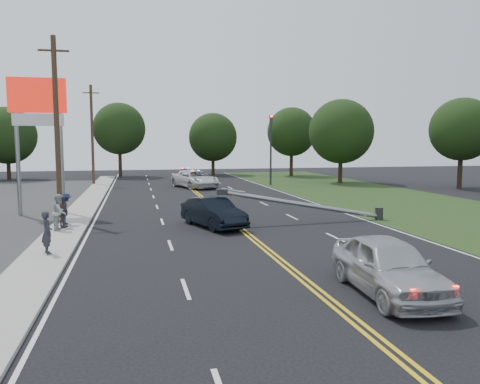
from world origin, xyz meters
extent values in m
plane|color=black|center=(0.00, 0.00, 0.00)|extent=(120.00, 120.00, 0.00)
cube|color=#A19C92|center=(-8.40, 10.00, 0.06)|extent=(1.80, 70.00, 0.12)
cube|color=#203414|center=(13.50, 10.00, 0.01)|extent=(12.00, 80.00, 0.01)
cube|color=gold|center=(0.00, 10.00, 0.01)|extent=(0.36, 80.00, 0.00)
cylinder|color=gray|center=(-11.70, 14.00, 3.50)|extent=(0.24, 0.24, 7.00)
cylinder|color=gray|center=(-9.30, 14.00, 3.50)|extent=(0.24, 0.24, 7.00)
cube|color=red|center=(-10.50, 14.00, 7.00)|extent=(3.20, 0.35, 2.00)
cube|color=white|center=(-10.50, 14.00, 5.60)|extent=(2.80, 0.30, 0.70)
cylinder|color=#2D2D30|center=(8.30, 30.00, 3.50)|extent=(0.20, 0.20, 7.00)
cube|color=#2D2D30|center=(8.30, 30.00, 6.60)|extent=(0.28, 0.28, 0.90)
sphere|color=#FF0C07|center=(8.30, 29.84, 6.90)|extent=(0.22, 0.22, 0.22)
cylinder|color=#2D2D30|center=(8.10, 8.00, 0.35)|extent=(0.44, 0.44, 0.70)
cylinder|color=gray|center=(3.67, 8.00, 0.98)|extent=(8.90, 0.24, 1.80)
cube|color=#2D2D30|center=(-0.76, 8.00, 1.76)|extent=(0.55, 0.32, 0.30)
cylinder|color=#382619|center=(-9.20, 12.00, 5.00)|extent=(0.28, 0.28, 10.00)
cube|color=#382619|center=(-9.20, 12.00, 9.20)|extent=(1.60, 0.10, 0.10)
cylinder|color=#382619|center=(-9.20, 34.00, 5.00)|extent=(0.28, 0.28, 10.00)
cube|color=#382619|center=(-9.20, 34.00, 9.20)|extent=(1.60, 0.10, 0.10)
cylinder|color=black|center=(-19.36, 43.26, 1.48)|extent=(0.44, 0.44, 2.96)
sphere|color=black|center=(-19.36, 43.26, 5.09)|extent=(6.56, 6.56, 6.56)
cylinder|color=black|center=(-6.89, 45.33, 1.74)|extent=(0.44, 0.44, 3.49)
sphere|color=black|center=(-6.89, 45.33, 6.01)|extent=(6.45, 6.45, 6.45)
cylinder|color=black|center=(5.06, 46.09, 1.45)|extent=(0.44, 0.44, 2.89)
sphere|color=black|center=(5.06, 46.09, 4.98)|extent=(6.38, 6.38, 6.38)
cylinder|color=black|center=(14.62, 42.07, 1.64)|extent=(0.44, 0.44, 3.28)
sphere|color=black|center=(14.62, 42.07, 5.65)|extent=(6.25, 6.25, 6.25)
cylinder|color=black|center=(16.21, 30.72, 1.58)|extent=(0.44, 0.44, 3.16)
sphere|color=black|center=(16.21, 30.72, 5.44)|extent=(6.77, 6.77, 6.77)
cylinder|color=black|center=(24.71, 22.89, 1.60)|extent=(0.44, 0.44, 3.20)
sphere|color=black|center=(24.71, 22.89, 5.51)|extent=(5.84, 5.84, 5.84)
imported|color=black|center=(-1.25, 7.84, 0.74)|extent=(2.99, 4.78, 1.49)
imported|color=#AAADB2|center=(1.84, -3.70, 0.81)|extent=(2.21, 4.89, 1.63)
imported|color=silver|center=(0.48, 28.66, 0.82)|extent=(4.48, 6.47, 1.64)
imported|color=white|center=(-0.04, 32.82, 0.71)|extent=(3.22, 5.24, 1.42)
imported|color=#292A31|center=(-8.35, 3.07, 0.93)|extent=(0.60, 0.70, 1.61)
imported|color=#A4A5A9|center=(-8.62, 8.02, 0.98)|extent=(0.75, 0.91, 1.72)
imported|color=#1B2544|center=(-8.56, 9.59, 0.92)|extent=(0.72, 1.10, 1.61)
imported|color=#4E433E|center=(-8.59, 8.65, 0.91)|extent=(0.67, 1.00, 1.58)
camera|label=1|loc=(-5.06, -15.34, 4.27)|focal=35.00mm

